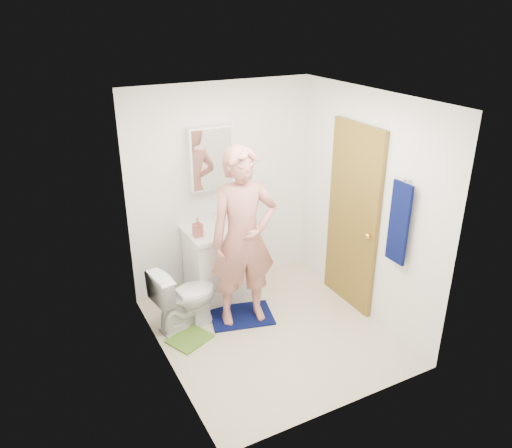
{
  "coord_description": "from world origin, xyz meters",
  "views": [
    {
      "loc": [
        -2.13,
        -3.74,
        3.13
      ],
      "look_at": [
        -0.05,
        0.25,
        1.14
      ],
      "focal_mm": 35.0,
      "sensor_mm": 36.0,
      "label": 1
    }
  ],
  "objects": [
    {
      "name": "floor",
      "position": [
        0.0,
        0.0,
        -0.01
      ],
      "size": [
        2.2,
        2.4,
        0.02
      ],
      "primitive_type": "cube",
      "color": "beige",
      "rests_on": "ground"
    },
    {
      "name": "ceiling",
      "position": [
        0.0,
        0.0,
        2.41
      ],
      "size": [
        2.2,
        2.4,
        0.02
      ],
      "primitive_type": "cube",
      "color": "white",
      "rests_on": "ground"
    },
    {
      "name": "wall_back",
      "position": [
        0.0,
        1.21,
        1.2
      ],
      "size": [
        2.2,
        0.02,
        2.4
      ],
      "primitive_type": "cube",
      "color": "white",
      "rests_on": "ground"
    },
    {
      "name": "wall_front",
      "position": [
        0.0,
        -1.21,
        1.2
      ],
      "size": [
        2.2,
        0.02,
        2.4
      ],
      "primitive_type": "cube",
      "color": "white",
      "rests_on": "ground"
    },
    {
      "name": "wall_left",
      "position": [
        -1.11,
        0.0,
        1.2
      ],
      "size": [
        0.02,
        2.4,
        2.4
      ],
      "primitive_type": "cube",
      "color": "white",
      "rests_on": "ground"
    },
    {
      "name": "wall_right",
      "position": [
        1.11,
        0.0,
        1.2
      ],
      "size": [
        0.02,
        2.4,
        2.4
      ],
      "primitive_type": "cube",
      "color": "white",
      "rests_on": "ground"
    },
    {
      "name": "vanity_cabinet",
      "position": [
        -0.15,
        0.91,
        0.4
      ],
      "size": [
        0.75,
        0.55,
        0.8
      ],
      "primitive_type": "cube",
      "color": "white",
      "rests_on": "floor"
    },
    {
      "name": "countertop",
      "position": [
        -0.15,
        0.91,
        0.83
      ],
      "size": [
        0.79,
        0.59,
        0.05
      ],
      "primitive_type": "cube",
      "color": "white",
      "rests_on": "vanity_cabinet"
    },
    {
      "name": "sink_basin",
      "position": [
        -0.15,
        0.91,
        0.84
      ],
      "size": [
        0.4,
        0.4,
        0.03
      ],
      "primitive_type": "cylinder",
      "color": "white",
      "rests_on": "countertop"
    },
    {
      "name": "faucet",
      "position": [
        -0.15,
        1.09,
        0.91
      ],
      "size": [
        0.03,
        0.03,
        0.12
      ],
      "primitive_type": "cylinder",
      "color": "silver",
      "rests_on": "countertop"
    },
    {
      "name": "medicine_cabinet",
      "position": [
        -0.15,
        1.14,
        1.6
      ],
      "size": [
        0.5,
        0.12,
        0.7
      ],
      "primitive_type": "cube",
      "color": "white",
      "rests_on": "wall_back"
    },
    {
      "name": "mirror_panel",
      "position": [
        -0.15,
        1.08,
        1.6
      ],
      "size": [
        0.46,
        0.01,
        0.66
      ],
      "primitive_type": "cube",
      "color": "white",
      "rests_on": "wall_back"
    },
    {
      "name": "door",
      "position": [
        1.07,
        0.15,
        1.02
      ],
      "size": [
        0.05,
        0.8,
        2.05
      ],
      "primitive_type": "cube",
      "color": "olive",
      "rests_on": "ground"
    },
    {
      "name": "door_knob",
      "position": [
        1.03,
        -0.17,
        0.95
      ],
      "size": [
        0.07,
        0.07,
        0.07
      ],
      "primitive_type": "sphere",
      "color": "gold",
      "rests_on": "door"
    },
    {
      "name": "towel",
      "position": [
        1.03,
        -0.57,
        1.25
      ],
      "size": [
        0.03,
        0.24,
        0.8
      ],
      "primitive_type": "cube",
      "color": "#070E43",
      "rests_on": "wall_right"
    },
    {
      "name": "towel_hook",
      "position": [
        1.07,
        -0.57,
        1.67
      ],
      "size": [
        0.06,
        0.02,
        0.02
      ],
      "primitive_type": "cylinder",
      "rotation": [
        0.0,
        1.57,
        0.0
      ],
      "color": "silver",
      "rests_on": "wall_right"
    },
    {
      "name": "toilet",
      "position": [
        -0.74,
        0.52,
        0.35
      ],
      "size": [
        0.74,
        0.5,
        0.7
      ],
      "primitive_type": "imported",
      "rotation": [
        0.0,
        0.0,
        1.74
      ],
      "color": "white",
      "rests_on": "floor"
    },
    {
      "name": "bath_mat",
      "position": [
        -0.16,
        0.39,
        0.01
      ],
      "size": [
        0.76,
        0.62,
        0.02
      ],
      "primitive_type": "cube",
      "rotation": [
        0.0,
        0.0,
        -0.25
      ],
      "color": "#070E43",
      "rests_on": "floor"
    },
    {
      "name": "green_rug",
      "position": [
        -0.81,
        0.27,
        0.01
      ],
      "size": [
        0.5,
        0.47,
        0.02
      ],
      "primitive_type": "cube",
      "rotation": [
        0.0,
        0.0,
        0.42
      ],
      "color": "#57852C",
      "rests_on": "floor"
    },
    {
      "name": "soap_dispenser",
      "position": [
        -0.45,
        0.84,
        0.95
      ],
      "size": [
        0.1,
        0.1,
        0.21
      ],
      "primitive_type": "imported",
      "rotation": [
        0.0,
        0.0,
        0.02
      ],
      "color": "#AF5651",
      "rests_on": "countertop"
    },
    {
      "name": "toothbrush_cup",
      "position": [
        0.05,
        1.05,
        0.89
      ],
      "size": [
        0.14,
        0.14,
        0.09
      ],
      "primitive_type": "imported",
      "rotation": [
        0.0,
        0.0,
        0.31
      ],
      "color": "#863D88",
      "rests_on": "countertop"
    },
    {
      "name": "man",
      "position": [
        -0.15,
        0.34,
        0.97
      ],
      "size": [
        0.76,
        0.56,
        1.9
      ],
      "primitive_type": "imported",
      "rotation": [
        0.0,
        0.0,
        -0.16
      ],
      "color": "#B56F65",
      "rests_on": "bath_mat"
    }
  ]
}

